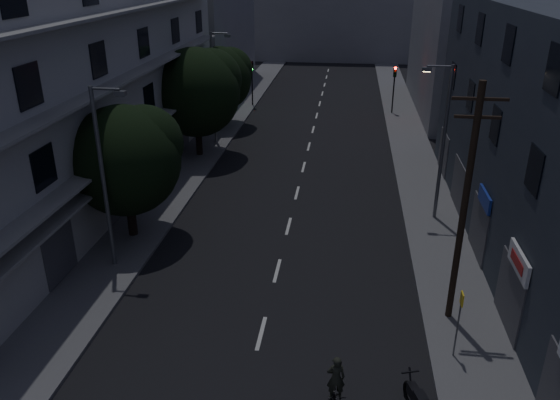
# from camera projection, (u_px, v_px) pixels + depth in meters

# --- Properties ---
(ground) EXTENTS (160.00, 160.00, 0.00)m
(ground) POSITION_uv_depth(u_px,v_px,m) (304.00, 165.00, 36.99)
(ground) COLOR black
(ground) RESTS_ON ground
(sidewalk_left) EXTENTS (3.00, 90.00, 0.15)m
(sidewalk_left) POSITION_uv_depth(u_px,v_px,m) (197.00, 159.00, 37.83)
(sidewalk_left) COLOR #565659
(sidewalk_left) RESTS_ON ground
(sidewalk_right) EXTENTS (3.00, 90.00, 0.15)m
(sidewalk_right) POSITION_uv_depth(u_px,v_px,m) (417.00, 168.00, 36.09)
(sidewalk_right) COLOR #565659
(sidewalk_right) RESTS_ON ground
(lane_markings) EXTENTS (0.15, 60.50, 0.01)m
(lane_markings) POSITION_uv_depth(u_px,v_px,m) (311.00, 138.00, 42.67)
(lane_markings) COLOR beige
(lane_markings) RESTS_ON ground
(building_left) EXTENTS (7.00, 36.00, 14.00)m
(building_left) POSITION_uv_depth(u_px,v_px,m) (73.00, 76.00, 29.22)
(building_left) COLOR #AAA9A5
(building_left) RESTS_ON ground
(building_far_left) EXTENTS (6.00, 20.00, 16.00)m
(building_far_left) POSITION_uv_depth(u_px,v_px,m) (209.00, 11.00, 56.09)
(building_far_left) COLOR slate
(building_far_left) RESTS_ON ground
(building_far_right) EXTENTS (6.00, 20.00, 13.00)m
(building_far_right) POSITION_uv_depth(u_px,v_px,m) (456.00, 37.00, 48.45)
(building_far_right) COLOR slate
(building_far_right) RESTS_ON ground
(building_far_end) EXTENTS (24.00, 8.00, 10.00)m
(building_far_end) POSITION_uv_depth(u_px,v_px,m) (333.00, 22.00, 75.90)
(building_far_end) COLOR slate
(building_far_end) RESTS_ON ground
(tree_near) EXTENTS (5.28, 5.28, 6.51)m
(tree_near) POSITION_uv_depth(u_px,v_px,m) (126.00, 156.00, 25.64)
(tree_near) COLOR black
(tree_near) RESTS_ON sidewalk_left
(tree_mid) EXTENTS (6.00, 6.00, 7.38)m
(tree_mid) POSITION_uv_depth(u_px,v_px,m) (197.00, 89.00, 36.73)
(tree_mid) COLOR black
(tree_mid) RESTS_ON sidewalk_left
(tree_far) EXTENTS (5.16, 5.16, 6.38)m
(tree_far) POSITION_uv_depth(u_px,v_px,m) (220.00, 76.00, 43.94)
(tree_far) COLOR black
(tree_far) RESTS_ON sidewalk_left
(traffic_signal_far_right) EXTENTS (0.28, 0.37, 4.10)m
(traffic_signal_far_right) POSITION_uv_depth(u_px,v_px,m) (394.00, 80.00, 47.95)
(traffic_signal_far_right) COLOR black
(traffic_signal_far_right) RESTS_ON sidewalk_right
(traffic_signal_far_left) EXTENTS (0.28, 0.37, 4.10)m
(traffic_signal_far_left) POSITION_uv_depth(u_px,v_px,m) (252.00, 74.00, 50.62)
(traffic_signal_far_left) COLOR black
(traffic_signal_far_left) RESTS_ON sidewalk_left
(street_lamp_left_near) EXTENTS (1.51, 0.25, 8.00)m
(street_lamp_left_near) POSITION_uv_depth(u_px,v_px,m) (105.00, 171.00, 22.74)
(street_lamp_left_near) COLOR slate
(street_lamp_left_near) RESTS_ON sidewalk_left
(street_lamp_right) EXTENTS (1.51, 0.25, 8.00)m
(street_lamp_right) POSITION_uv_depth(u_px,v_px,m) (442.00, 136.00, 27.28)
(street_lamp_right) COLOR #57585F
(street_lamp_right) RESTS_ON sidewalk_right
(street_lamp_left_far) EXTENTS (1.51, 0.25, 8.00)m
(street_lamp_left_far) POSITION_uv_depth(u_px,v_px,m) (215.00, 82.00, 39.52)
(street_lamp_left_far) COLOR slate
(street_lamp_left_far) RESTS_ON sidewalk_left
(utility_pole) EXTENTS (1.80, 0.24, 9.00)m
(utility_pole) POSITION_uv_depth(u_px,v_px,m) (465.00, 203.00, 19.05)
(utility_pole) COLOR black
(utility_pole) RESTS_ON sidewalk_right
(bus_stop_sign) EXTENTS (0.06, 0.35, 2.52)m
(bus_stop_sign) POSITION_uv_depth(u_px,v_px,m) (460.00, 313.00, 18.12)
(bus_stop_sign) COLOR #595B60
(bus_stop_sign) RESTS_ON sidewalk_right
(cyclist) EXTENTS (0.77, 1.60, 1.94)m
(cyclist) POSITION_uv_depth(u_px,v_px,m) (335.00, 391.00, 16.53)
(cyclist) COLOR black
(cyclist) RESTS_ON ground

